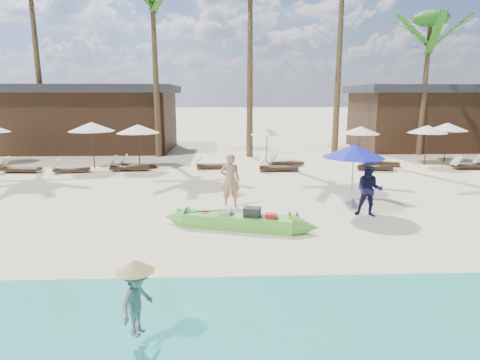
{
  "coord_description": "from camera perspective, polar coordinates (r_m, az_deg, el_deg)",
  "views": [
    {
      "loc": [
        0.67,
        -10.05,
        3.61
      ],
      "look_at": [
        1.12,
        2.0,
        1.07
      ],
      "focal_mm": 30.0,
      "sensor_mm": 36.0,
      "label": 1
    }
  ],
  "objects": [
    {
      "name": "ground",
      "position": [
        10.7,
        -5.66,
        -7.89
      ],
      "size": [
        240.0,
        240.0,
        0.0
      ],
      "primitive_type": "plane",
      "color": "beige",
      "rests_on": "ground"
    },
    {
      "name": "wet_sand_strip",
      "position": [
        6.24,
        -8.65,
        -23.56
      ],
      "size": [
        240.0,
        4.5,
        0.01
      ],
      "primitive_type": "cube",
      "color": "tan",
      "rests_on": "ground"
    },
    {
      "name": "green_canoe",
      "position": [
        11.15,
        -0.24,
        -5.87
      ],
      "size": [
        4.82,
        1.64,
        0.63
      ],
      "rotation": [
        0.0,
        0.0,
        -0.27
      ],
      "color": "#5DCF3F",
      "rests_on": "ground"
    },
    {
      "name": "tourist",
      "position": [
        13.16,
        -1.41,
        -0.05
      ],
      "size": [
        0.67,
        0.45,
        1.78
      ],
      "primitive_type": "imported",
      "rotation": [
        0.0,
        0.0,
        3.1
      ],
      "color": "tan",
      "rests_on": "ground"
    },
    {
      "name": "vendor_green",
      "position": [
        12.74,
        17.89,
        -1.34
      ],
      "size": [
        0.97,
        0.87,
        1.64
      ],
      "primitive_type": "imported",
      "rotation": [
        0.0,
        0.0,
        -0.37
      ],
      "color": "#16153B",
      "rests_on": "ground"
    },
    {
      "name": "vendor_yellow",
      "position": [
        6.23,
        -14.42,
        -16.32
      ],
      "size": [
        0.62,
        0.77,
        1.05
      ],
      "primitive_type": "imported",
      "rotation": [
        0.0,
        0.0,
        1.18
      ],
      "color": "gray",
      "rests_on": "ground"
    },
    {
      "name": "blue_umbrella",
      "position": [
        13.02,
        15.89,
        3.99
      ],
      "size": [
        1.98,
        1.98,
        2.13
      ],
      "color": "#99999E",
      "rests_on": "ground"
    },
    {
      "name": "lounger_3_right",
      "position": [
        21.99,
        -29.09,
        1.51
      ],
      "size": [
        1.97,
        0.76,
        0.66
      ],
      "rotation": [
        0.0,
        0.0,
        -0.09
      ],
      "color": "#372316",
      "rests_on": "ground"
    },
    {
      "name": "resort_parasol_4",
      "position": [
        21.35,
        -20.36,
        7.11
      ],
      "size": [
        2.27,
        2.27,
        2.34
      ],
      "color": "#372316",
      "rests_on": "ground"
    },
    {
      "name": "lounger_4_left",
      "position": [
        20.85,
        -23.15,
        1.5
      ],
      "size": [
        1.77,
        0.77,
        0.58
      ],
      "rotation": [
        0.0,
        0.0,
        0.15
      ],
      "color": "#372316",
      "rests_on": "ground"
    },
    {
      "name": "lounger_4_right",
      "position": [
        20.43,
        -15.84,
        1.88
      ],
      "size": [
        1.96,
        0.66,
        0.66
      ],
      "rotation": [
        0.0,
        0.0,
        0.03
      ],
      "color": "#372316",
      "rests_on": "ground"
    },
    {
      "name": "resort_parasol_5",
      "position": [
        20.75,
        -14.33,
        7.07
      ],
      "size": [
        2.15,
        2.15,
        2.22
      ],
      "color": "#372316",
      "rests_on": "ground"
    },
    {
      "name": "lounger_5_left",
      "position": [
        21.07,
        -14.48,
        2.21
      ],
      "size": [
        1.87,
        0.77,
        0.62
      ],
      "rotation": [
        0.0,
        0.0,
        0.12
      ],
      "color": "#372316",
      "rests_on": "ground"
    },
    {
      "name": "resort_parasol_6",
      "position": [
        22.01,
        3.85,
        6.91
      ],
      "size": [
        1.84,
        1.84,
        1.9
      ],
      "color": "#372316",
      "rests_on": "ground"
    },
    {
      "name": "lounger_6_left",
      "position": [
        20.26,
        -4.03,
        2.2
      ],
      "size": [
        1.89,
        0.66,
        0.64
      ],
      "rotation": [
        0.0,
        0.0,
        0.04
      ],
      "color": "#372316",
      "rests_on": "ground"
    },
    {
      "name": "lounger_6_right",
      "position": [
        19.64,
        5.08,
        1.91
      ],
      "size": [
        1.98,
        0.61,
        0.67
      ],
      "rotation": [
        0.0,
        0.0,
        0.0
      ],
      "color": "#372316",
      "rests_on": "ground"
    },
    {
      "name": "resort_parasol_7",
      "position": [
        22.01,
        16.78,
        6.81
      ],
      "size": [
        2.0,
        2.0,
        2.06
      ],
      "color": "#372316",
      "rests_on": "ground"
    },
    {
      "name": "lounger_7_left",
      "position": [
        21.02,
        6.25,
        2.52
      ],
      "size": [
        1.97,
        0.99,
        0.64
      ],
      "rotation": [
        0.0,
        0.0,
        0.23
      ],
      "color": "#372316",
      "rests_on": "ground"
    },
    {
      "name": "lounger_7_right",
      "position": [
        20.88,
        18.24,
        1.88
      ],
      "size": [
        1.82,
        0.82,
        0.6
      ],
      "rotation": [
        0.0,
        0.0,
        -0.17
      ],
      "color": "#372316",
      "rests_on": "ground"
    },
    {
      "name": "resort_parasol_8",
      "position": [
        23.38,
        25.11,
        6.57
      ],
      "size": [
        2.04,
        2.04,
        2.1
      ],
      "color": "#372316",
      "rests_on": "ground"
    },
    {
      "name": "lounger_8_left",
      "position": [
        22.31,
        19.19,
        2.45
      ],
      "size": [
        1.91,
        1.1,
        0.62
      ],
      "rotation": [
        0.0,
        0.0,
        -0.31
      ],
      "color": "#372316",
      "rests_on": "ground"
    },
    {
      "name": "resort_parasol_9",
      "position": [
        24.78,
        27.42,
        6.74
      ],
      "size": [
        2.11,
        2.11,
        2.17
      ],
      "color": "#372316",
      "rests_on": "ground"
    },
    {
      "name": "lounger_9_left",
      "position": [
        23.11,
        29.72,
        1.84
      ],
      "size": [
        1.81,
        0.6,
        0.61
      ],
      "rotation": [
        0.0,
        0.0,
        -0.03
      ],
      "color": "#372316",
      "rests_on": "ground"
    },
    {
      "name": "palm_3",
      "position": [
        25.15,
        -12.3,
        23.02
      ],
      "size": [
        2.08,
        2.08,
        10.52
      ],
      "color": "brown",
      "rests_on": "ground"
    },
    {
      "name": "palm_6",
      "position": [
        27.63,
        25.32,
        17.96
      ],
      "size": [
        2.08,
        2.08,
        8.51
      ],
      "color": "brown",
      "rests_on": "ground"
    },
    {
      "name": "pavilion_west",
      "position": [
        28.92,
        -19.8,
        8.38
      ],
      "size": [
        10.8,
        6.6,
        4.3
      ],
      "color": "#372316",
      "rests_on": "ground"
    },
    {
      "name": "pavilion_east",
      "position": [
        30.64,
        23.92,
        8.24
      ],
      "size": [
        8.8,
        6.6,
        4.3
      ],
      "color": "#372316",
      "rests_on": "ground"
    }
  ]
}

